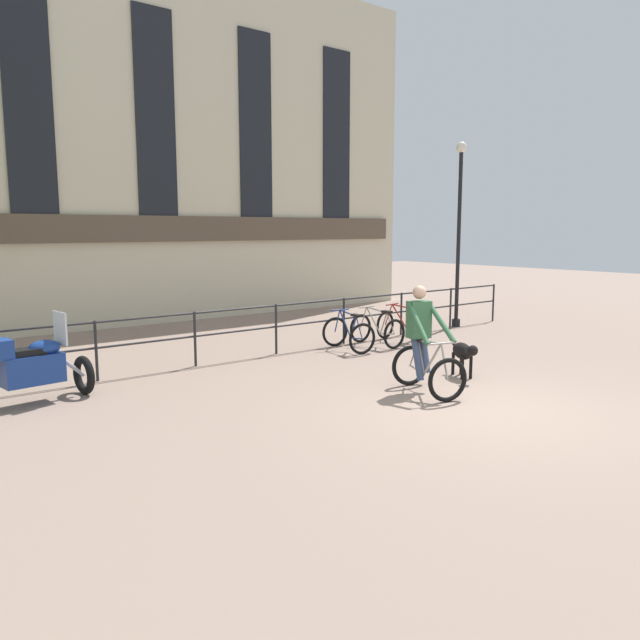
{
  "coord_description": "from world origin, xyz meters",
  "views": [
    {
      "loc": [
        -7.35,
        -5.35,
        2.6
      ],
      "look_at": [
        -0.71,
        2.86,
        1.05
      ],
      "focal_mm": 35.0,
      "sensor_mm": 36.0,
      "label": 1
    }
  ],
  "objects_px": {
    "parked_bicycle_near_lamp": "(348,334)",
    "street_lamp": "(459,225)",
    "cyclist_with_bike": "(424,345)",
    "parked_bicycle_mid_left": "(377,330)",
    "parked_motorcycle": "(31,367)",
    "dog": "(464,352)",
    "parked_bicycle_mid_right": "(404,326)"
  },
  "relations": [
    {
      "from": "parked_bicycle_near_lamp",
      "to": "street_lamp",
      "type": "xyz_separation_m",
      "value": [
        4.45,
        0.66,
        2.33
      ]
    },
    {
      "from": "cyclist_with_bike",
      "to": "parked_bicycle_mid_left",
      "type": "distance_m",
      "value": 4.01
    },
    {
      "from": "parked_motorcycle",
      "to": "dog",
      "type": "bearing_deg",
      "value": -121.1
    },
    {
      "from": "parked_bicycle_near_lamp",
      "to": "cyclist_with_bike",
      "type": "bearing_deg",
      "value": 75.78
    },
    {
      "from": "cyclist_with_bike",
      "to": "dog",
      "type": "bearing_deg",
      "value": 25.36
    },
    {
      "from": "parked_bicycle_mid_left",
      "to": "parked_bicycle_mid_right",
      "type": "relative_size",
      "value": 0.94
    },
    {
      "from": "dog",
      "to": "parked_bicycle_mid_right",
      "type": "distance_m",
      "value": 3.6
    },
    {
      "from": "parked_motorcycle",
      "to": "street_lamp",
      "type": "xyz_separation_m",
      "value": [
        10.88,
        0.83,
        2.13
      ]
    },
    {
      "from": "parked_motorcycle",
      "to": "parked_bicycle_near_lamp",
      "type": "relative_size",
      "value": 1.45
    },
    {
      "from": "dog",
      "to": "parked_bicycle_mid_left",
      "type": "bearing_deg",
      "value": 98.93
    },
    {
      "from": "parked_bicycle_near_lamp",
      "to": "street_lamp",
      "type": "distance_m",
      "value": 5.06
    },
    {
      "from": "parked_bicycle_near_lamp",
      "to": "parked_bicycle_mid_right",
      "type": "relative_size",
      "value": 0.99
    },
    {
      "from": "dog",
      "to": "street_lamp",
      "type": "distance_m",
      "value": 6.3
    },
    {
      "from": "parked_bicycle_near_lamp",
      "to": "street_lamp",
      "type": "relative_size",
      "value": 0.25
    },
    {
      "from": "parked_bicycle_mid_left",
      "to": "parked_bicycle_mid_right",
      "type": "distance_m",
      "value": 0.86
    },
    {
      "from": "parked_motorcycle",
      "to": "street_lamp",
      "type": "relative_size",
      "value": 0.36
    },
    {
      "from": "parked_bicycle_near_lamp",
      "to": "parked_bicycle_mid_left",
      "type": "bearing_deg",
      "value": -172.32
    },
    {
      "from": "parked_bicycle_mid_right",
      "to": "street_lamp",
      "type": "distance_m",
      "value": 3.65
    },
    {
      "from": "cyclist_with_bike",
      "to": "parked_bicycle_mid_left",
      "type": "bearing_deg",
      "value": 73.02
    },
    {
      "from": "cyclist_with_bike",
      "to": "dog",
      "type": "distance_m",
      "value": 1.33
    },
    {
      "from": "parked_bicycle_mid_right",
      "to": "parked_bicycle_mid_left",
      "type": "bearing_deg",
      "value": -9.09
    },
    {
      "from": "cyclist_with_bike",
      "to": "parked_bicycle_mid_right",
      "type": "height_order",
      "value": "cyclist_with_bike"
    },
    {
      "from": "parked_bicycle_mid_right",
      "to": "parked_motorcycle",
      "type": "bearing_deg",
      "value": -7.9
    },
    {
      "from": "cyclist_with_bike",
      "to": "parked_bicycle_near_lamp",
      "type": "xyz_separation_m",
      "value": [
        1.34,
        3.32,
        -0.41
      ]
    },
    {
      "from": "cyclist_with_bike",
      "to": "street_lamp",
      "type": "height_order",
      "value": "street_lamp"
    },
    {
      "from": "parked_motorcycle",
      "to": "cyclist_with_bike",
      "type": "bearing_deg",
      "value": -127.96
    },
    {
      "from": "parked_motorcycle",
      "to": "street_lamp",
      "type": "bearing_deg",
      "value": -91.81
    },
    {
      "from": "cyclist_with_bike",
      "to": "parked_motorcycle",
      "type": "relative_size",
      "value": 0.98
    },
    {
      "from": "dog",
      "to": "parked_bicycle_mid_right",
      "type": "height_order",
      "value": "parked_bicycle_mid_right"
    },
    {
      "from": "cyclist_with_bike",
      "to": "parked_motorcycle",
      "type": "xyz_separation_m",
      "value": [
        -5.1,
        3.16,
        -0.2
      ]
    },
    {
      "from": "cyclist_with_bike",
      "to": "street_lamp",
      "type": "xyz_separation_m",
      "value": [
        5.78,
        3.99,
        1.93
      ]
    },
    {
      "from": "street_lamp",
      "to": "dog",
      "type": "bearing_deg",
      "value": -139.95
    }
  ]
}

